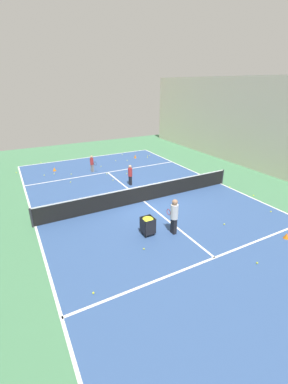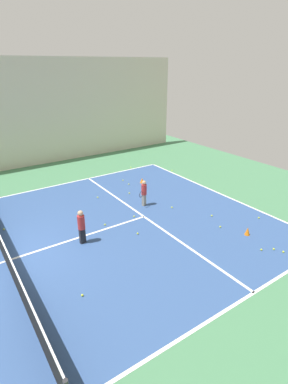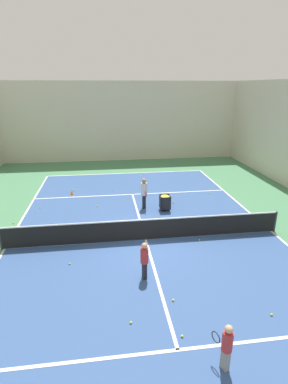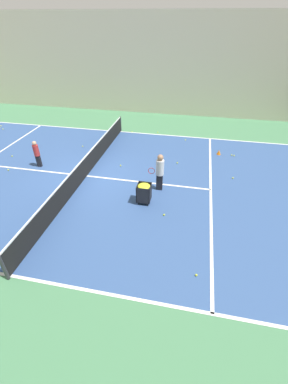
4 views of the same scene
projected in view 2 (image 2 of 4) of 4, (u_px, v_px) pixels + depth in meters
name	position (u px, v px, depth m)	size (l,w,h in m)	color
ground_plane	(6.00, 261.00, 10.15)	(33.18, 33.18, 0.00)	#477F56
court_playing_area	(6.00, 261.00, 10.15)	(11.44, 20.68, 0.00)	#335189
line_baseline_near	(218.00, 193.00, 15.50)	(11.44, 0.10, 0.00)	white
line_service_near	(144.00, 217.00, 13.09)	(11.44, 0.10, 0.00)	white
line_centre_service	(6.00, 261.00, 10.14)	(0.10, 11.37, 0.00)	white
tennis_net	(3.00, 249.00, 9.95)	(11.74, 0.10, 0.96)	#2D2D33
player_near_baseline	(144.00, 192.00, 13.85)	(0.38, 0.56, 1.25)	gray
child_midcourt	(81.00, 225.00, 10.89)	(0.30, 0.30, 1.34)	black
training_cone_0	(142.00, 180.00, 16.75)	(0.24, 0.24, 0.28)	orange
training_cone_1	(247.00, 231.00, 11.64)	(0.21, 0.21, 0.33)	orange
tennis_ball_0	(220.00, 227.00, 12.21)	(0.07, 0.07, 0.07)	yellow
tennis_ball_2	(123.00, 180.00, 17.05)	(0.07, 0.07, 0.07)	yellow
tennis_ball_3	(138.00, 233.00, 11.73)	(0.07, 0.07, 0.07)	yellow
tennis_ball_4	(105.00, 225.00, 12.38)	(0.07, 0.07, 0.07)	yellow
tennis_ball_7	(261.00, 250.00, 10.71)	(0.07, 0.07, 0.07)	yellow
tennis_ball_11	(129.00, 193.00, 15.37)	(0.07, 0.07, 0.07)	yellow
tennis_ball_13	(131.00, 167.00, 19.18)	(0.07, 0.07, 0.07)	yellow
tennis_ball_15	(274.00, 249.00, 10.75)	(0.07, 0.07, 0.07)	yellow
tennis_ball_16	(212.00, 216.00, 13.10)	(0.07, 0.07, 0.07)	yellow
tennis_ball_17	(98.00, 197.00, 14.89)	(0.07, 0.07, 0.07)	yellow
tennis_ball_18	(4.00, 229.00, 12.03)	(0.07, 0.07, 0.07)	yellow
tennis_ball_19	(283.00, 252.00, 10.59)	(0.07, 0.07, 0.07)	yellow
tennis_ball_20	(172.00, 207.00, 13.86)	(0.07, 0.07, 0.07)	yellow
tennis_ball_21	(259.00, 218.00, 12.92)	(0.07, 0.07, 0.07)	yellow
tennis_ball_22	(82.00, 295.00, 8.61)	(0.07, 0.07, 0.07)	yellow
tennis_ball_24	(172.00, 171.00, 18.61)	(0.07, 0.07, 0.07)	yellow
tennis_ball_25	(134.00, 216.00, 13.04)	(0.07, 0.07, 0.07)	yellow
tennis_ball_29	(129.00, 184.00, 16.52)	(0.07, 0.07, 0.07)	yellow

